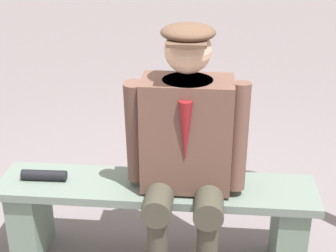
% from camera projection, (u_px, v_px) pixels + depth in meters
% --- Properties ---
extents(bench, '(1.73, 0.37, 0.48)m').
position_uv_depth(bench, '(156.00, 210.00, 2.82)').
color(bench, slate).
rests_on(bench, ground).
extents(seated_man, '(0.63, 0.56, 1.36)m').
position_uv_depth(seated_man, '(186.00, 143.00, 2.57)').
color(seated_man, brown).
rests_on(seated_man, ground).
extents(rolled_magazine, '(0.25, 0.07, 0.06)m').
position_uv_depth(rolled_magazine, '(44.00, 175.00, 2.78)').
color(rolled_magazine, black).
rests_on(rolled_magazine, bench).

